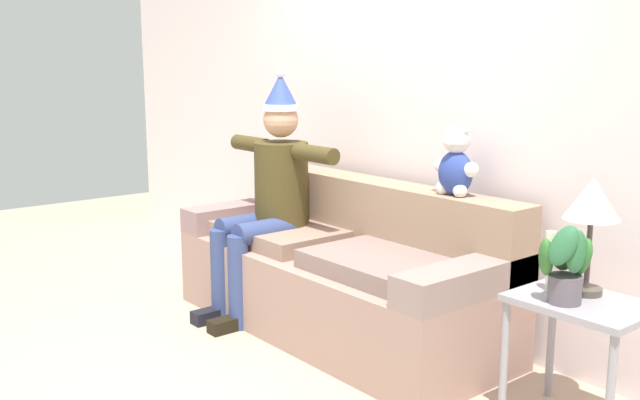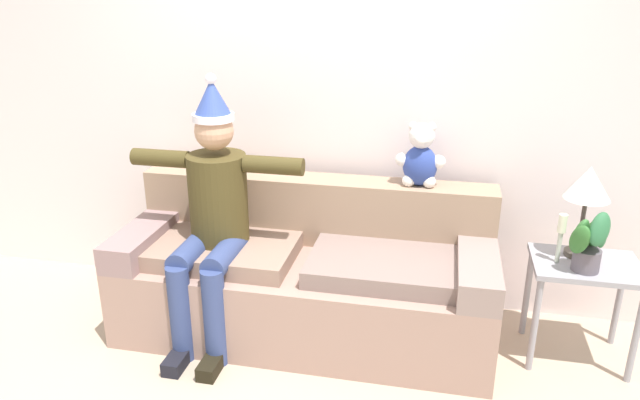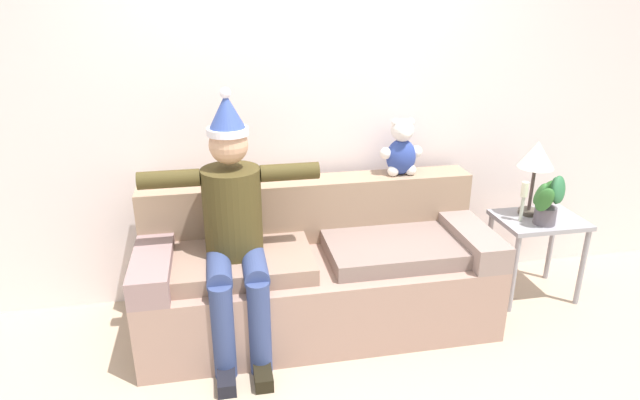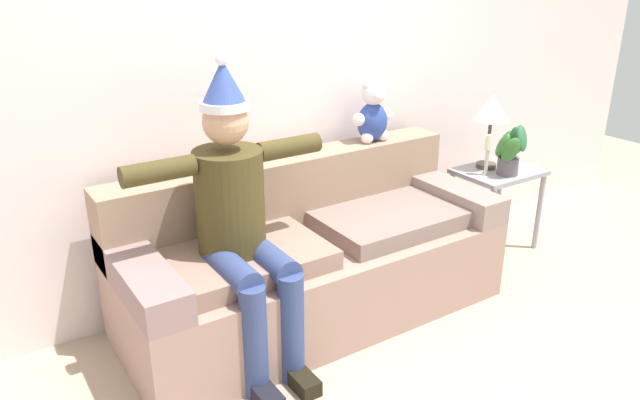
% 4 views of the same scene
% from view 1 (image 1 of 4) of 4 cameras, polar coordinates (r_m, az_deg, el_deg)
% --- Properties ---
extents(ground_plane, '(10.00, 10.00, 0.00)m').
position_cam_1_polar(ground_plane, '(3.90, -10.26, -13.42)').
color(ground_plane, tan).
extents(back_wall, '(7.00, 0.10, 2.70)m').
position_cam_1_polar(back_wall, '(4.51, 6.78, 7.74)').
color(back_wall, silver).
rests_on(back_wall, ground_plane).
extents(couch, '(2.18, 0.86, 0.88)m').
position_cam_1_polar(couch, '(4.33, 1.73, -5.78)').
color(couch, '#A17E70').
rests_on(couch, ground_plane).
extents(person_seated, '(1.02, 0.77, 1.55)m').
position_cam_1_polar(person_seated, '(4.52, -4.05, 0.69)').
color(person_seated, '#45391B').
rests_on(person_seated, ground_plane).
extents(teddy_bear, '(0.29, 0.17, 0.38)m').
position_cam_1_polar(teddy_bear, '(3.93, 10.63, 2.83)').
color(teddy_bear, '#2E4294').
rests_on(teddy_bear, couch).
extents(side_table, '(0.57, 0.43, 0.59)m').
position_cam_1_polar(side_table, '(3.35, 19.88, -9.04)').
color(side_table, '#95919A').
rests_on(side_table, ground_plane).
extents(table_lamp, '(0.24, 0.24, 0.52)m').
position_cam_1_polar(table_lamp, '(3.31, 20.65, -0.33)').
color(table_lamp, '#4B4339').
rests_on(table_lamp, side_table).
extents(potted_plant, '(0.26, 0.26, 0.37)m').
position_cam_1_polar(potted_plant, '(3.20, 18.80, -4.80)').
color(potted_plant, '#5D545D').
rests_on(potted_plant, side_table).
extents(candle_tall, '(0.04, 0.04, 0.28)m').
position_cam_1_polar(candle_tall, '(3.33, 17.68, -4.00)').
color(candle_tall, beige).
rests_on(candle_tall, side_table).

